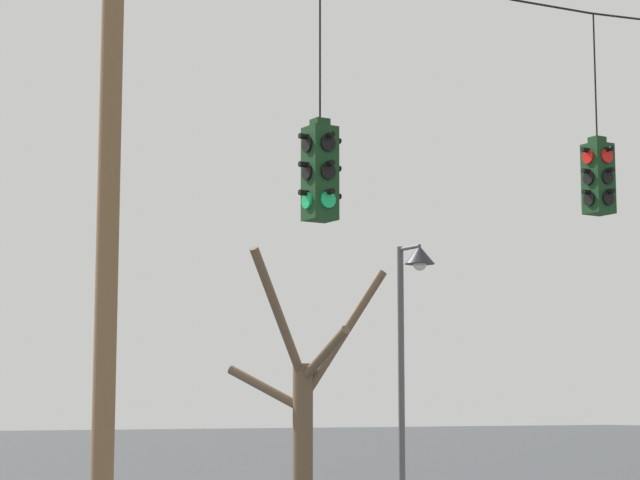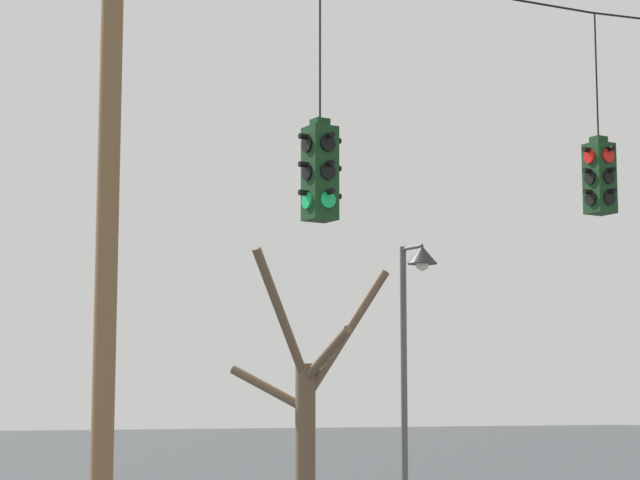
{
  "view_description": "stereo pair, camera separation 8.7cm",
  "coord_description": "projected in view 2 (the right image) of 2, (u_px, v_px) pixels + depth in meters",
  "views": [
    {
      "loc": [
        -10.14,
        -12.42,
        2.09
      ],
      "look_at": [
        -2.37,
        0.2,
        4.09
      ],
      "focal_mm": 70.0,
      "sensor_mm": 36.0,
      "label": 1
    },
    {
      "loc": [
        -10.07,
        -12.46,
        2.09
      ],
      "look_at": [
        -2.37,
        0.2,
        4.09
      ],
      "focal_mm": 70.0,
      "sensor_mm": 36.0,
      "label": 2
    }
  ],
  "objects": [
    {
      "name": "traffic_light_near_left_pole",
      "position": [
        600.0,
        177.0,
        17.49
      ],
      "size": [
        0.58,
        0.58,
        2.9
      ],
      "color": "#143819"
    },
    {
      "name": "street_lamp",
      "position": [
        415.0,
        303.0,
        22.99
      ],
      "size": [
        0.56,
        0.95,
        5.1
      ],
      "color": "#515156",
      "rests_on": "ground_plane"
    },
    {
      "name": "utility_pole_left",
      "position": [
        108.0,
        215.0,
        13.57
      ],
      "size": [
        0.25,
        0.25,
        8.36
      ],
      "color": "brown",
      "rests_on": "ground_plane"
    },
    {
      "name": "traffic_light_over_intersection",
      "position": [
        320.0,
        171.0,
        15.07
      ],
      "size": [
        0.58,
        0.58,
        3.37
      ],
      "color": "#143819"
    },
    {
      "name": "bare_tree",
      "position": [
        306.0,
        405.0,
        22.39
      ],
      "size": [
        2.96,
        2.73,
        4.88
      ],
      "color": "brown",
      "rests_on": "ground_plane"
    }
  ]
}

